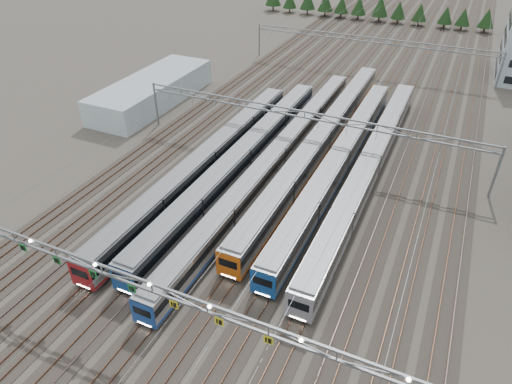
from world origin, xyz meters
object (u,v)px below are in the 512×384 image
at_px(train_a, 207,161).
at_px(train_f, 370,165).
at_px(train_c, 277,157).
at_px(train_b, 242,159).
at_px(train_e, 339,160).
at_px(gantry_near, 151,290).
at_px(west_shed, 153,91).
at_px(train_d, 321,140).
at_px(gantry_mid, 304,120).
at_px(gantry_far, 370,44).

height_order(train_a, train_f, train_a).
bearing_deg(train_c, train_b, -145.17).
relative_size(train_b, train_c, 0.83).
bearing_deg(train_b, train_e, 24.40).
distance_m(gantry_near, west_shed, 59.82).
bearing_deg(train_d, gantry_mid, -130.65).
relative_size(train_d, gantry_far, 1.17).
height_order(train_a, train_b, train_b).
xyz_separation_m(train_a, gantry_near, (11.20, -28.87, 4.83)).
height_order(gantry_near, gantry_mid, gantry_near).
distance_m(train_b, train_c, 5.49).
xyz_separation_m(train_d, train_e, (4.50, -5.00, -0.06)).
distance_m(gantry_near, gantry_far, 85.12).
bearing_deg(train_f, west_shed, 167.47).
relative_size(train_a, train_d, 0.82).
bearing_deg(gantry_far, gantry_mid, -90.00).
distance_m(train_a, train_d, 19.36).
relative_size(train_b, gantry_mid, 1.01).
distance_m(train_f, gantry_mid, 12.16).
xyz_separation_m(train_f, gantry_far, (-11.25, 46.95, 4.20)).
height_order(train_c, gantry_near, gantry_near).
bearing_deg(train_f, train_c, -165.76).
height_order(train_a, train_e, train_a).
bearing_deg(train_e, train_d, 131.97).
bearing_deg(gantry_far, train_c, -92.56).
xyz_separation_m(train_f, west_shed, (-46.12, 10.25, 0.28)).
xyz_separation_m(train_a, train_e, (18.00, 8.87, -0.09)).
bearing_deg(gantry_near, west_shed, 125.72).
relative_size(train_c, train_e, 1.19).
relative_size(gantry_near, west_shed, 1.88).
xyz_separation_m(train_a, train_f, (22.50, 9.30, -0.07)).
height_order(train_a, train_c, train_a).
distance_m(gantry_mid, west_shed, 36.05).
bearing_deg(west_shed, train_b, -30.87).
bearing_deg(train_f, gantry_mid, 170.18).
bearing_deg(west_shed, gantry_far, 46.47).
xyz_separation_m(train_c, gantry_far, (2.25, 50.37, 4.31)).
bearing_deg(train_d, train_c, -119.37).
bearing_deg(train_f, gantry_near, -106.49).
bearing_deg(gantry_near, train_e, 79.79).
bearing_deg(train_c, west_shed, 157.25).
bearing_deg(train_e, gantry_mid, 160.56).
bearing_deg(gantry_near, train_c, 93.63).
xyz_separation_m(train_f, gantry_mid, (-11.25, 1.95, 4.20)).
distance_m(train_f, gantry_near, 40.11).
bearing_deg(train_e, train_b, -155.60).
relative_size(train_d, train_f, 1.07).
distance_m(train_c, gantry_near, 35.17).
distance_m(train_e, gantry_mid, 8.31).
bearing_deg(gantry_near, gantry_mid, 89.93).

